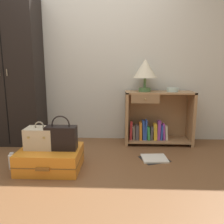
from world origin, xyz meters
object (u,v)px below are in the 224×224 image
Objects in this scene: bowl at (173,90)px; train_case at (40,138)px; suitcase_large at (51,159)px; open_book_on_floor at (154,158)px; wardrobe at (12,72)px; bottle at (12,161)px; handbag at (61,137)px; bookshelf at (156,119)px; table_lamp at (145,70)px.

train_case is at bearing -151.03° from bowl.
suitcase_large reaches higher than open_book_on_floor.
wardrobe is at bearing 131.58° from suitcase_large.
bottle is at bearing -168.78° from open_book_on_floor.
bowl is at bearing 62.83° from open_book_on_floor.
bowl is 0.43× the size of handbag.
bookshelf is 2.58× the size of handbag.
bookshelf is 3.19× the size of train_case.
bowl reaches higher than suitcase_large.
table_lamp reaches higher than bowl.
bookshelf is 1.99m from bottle.
open_book_on_floor is at bearing 16.60° from handbag.
open_book_on_floor is (1.31, 0.29, -0.34)m from train_case.
suitcase_large is 1.78× the size of handbag.
table_lamp reaches higher than suitcase_large.
table_lamp is 1.70m from train_case.
table_lamp is at bearing 1.71° from wardrobe.
wardrobe is at bearing -178.29° from table_lamp.
handbag is (0.92, -0.89, -0.68)m from wardrobe.
wardrobe is at bearing 163.83° from open_book_on_floor.
bowl is (0.39, -0.02, -0.28)m from table_lamp.
bowl is at bearing 0.98° from wardrobe.
train_case is 1.38m from open_book_on_floor.
wardrobe is 6.85× the size of train_case.
train_case is (-1.62, -0.90, -0.45)m from bowl.
handbag is at bearing -140.93° from bookshelf.
open_book_on_floor is (1.63, 0.32, -0.08)m from bottle.
suitcase_large is at bearing -144.02° from bookshelf.
bookshelf is at bearing -2.30° from table_lamp.
open_book_on_floor is (1.98, -0.57, -1.04)m from wardrobe.
bottle is at bearing -68.39° from wardrobe.
bowl reaches higher than handbag.
table_lamp is at bearing 31.66° from bottle.
train_case reaches higher than bottle.
wardrobe is at bearing 111.61° from bottle.
table_lamp reaches higher than train_case.
train_case is 1.67× the size of bottle.
bowl is 0.41× the size of open_book_on_floor.
suitcase_large reaches higher than bottle.
bowl is at bearing 28.97° from train_case.
bowl is 0.54× the size of train_case.
table_lamp is at bearing 177.70° from bookshelf.
bowl is 2.27m from bottle.
bookshelf is 2.13× the size of table_lamp.
train_case is (-1.23, -0.92, -0.73)m from table_lamp.
train_case is at bearing -167.71° from open_book_on_floor.
bookshelf is 5.32× the size of bottle.
bookshelf reaches higher than open_book_on_floor.
table_lamp is (1.90, 0.06, 0.04)m from wardrobe.
bookshelf is at bearing 35.98° from suitcase_large.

